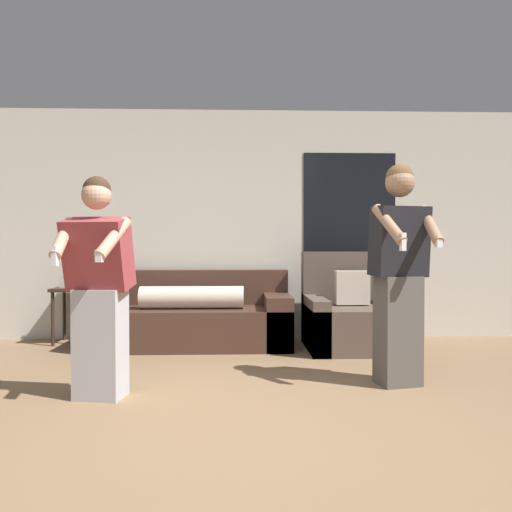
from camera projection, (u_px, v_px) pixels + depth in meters
The scene contains 7 objects.
ground_plane at pixel (237, 440), 2.80m from camera, with size 14.00×14.00×0.00m, color #846647.
wall_back at pixel (240, 224), 5.94m from camera, with size 6.90×0.07×2.70m.
couch at pixel (193, 318), 5.46m from camera, with size 2.12×0.88×0.82m.
armchair at pixel (352, 317), 5.33m from camera, with size 1.00×0.95×1.03m.
side_table at pixel (75, 296), 5.61m from camera, with size 0.44×0.44×0.78m.
person_left at pixel (99, 288), 3.54m from camera, with size 0.50×0.56×1.58m.
person_right at pixel (399, 272), 3.89m from camera, with size 0.49×0.54×1.73m.
Camera 1 is at (0.02, -2.78, 1.08)m, focal length 35.00 mm.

